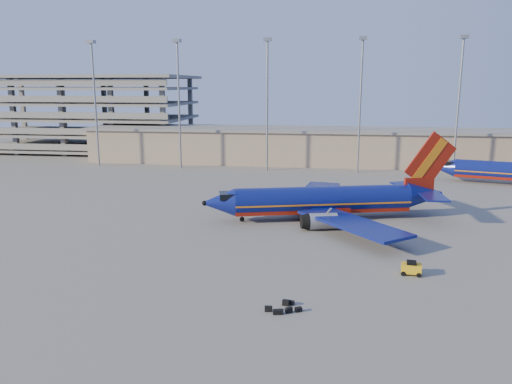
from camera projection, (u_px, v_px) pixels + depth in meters
ground at (261, 228)px, 67.05m from camera, size 220.00×220.00×0.00m
terminal_building at (335, 146)px, 120.80m from camera, size 122.00×16.00×8.50m
parking_garage at (85, 110)px, 145.07m from camera, size 62.00×32.00×21.40m
light_mast_row at (313, 91)px, 107.13m from camera, size 101.60×1.60×28.65m
aircraft_main at (328, 201)px, 70.96m from camera, size 35.68×33.84×12.35m
baggage_tug at (411, 268)px, 50.22m from camera, size 2.11×1.43×1.42m
luggage_pile at (284, 308)px, 42.37m from camera, size 3.19×2.50×0.49m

